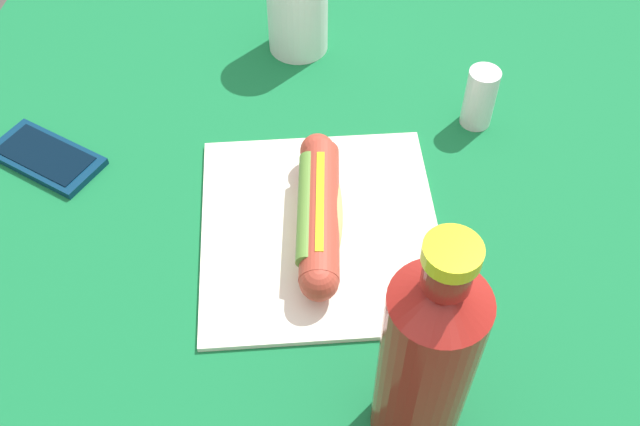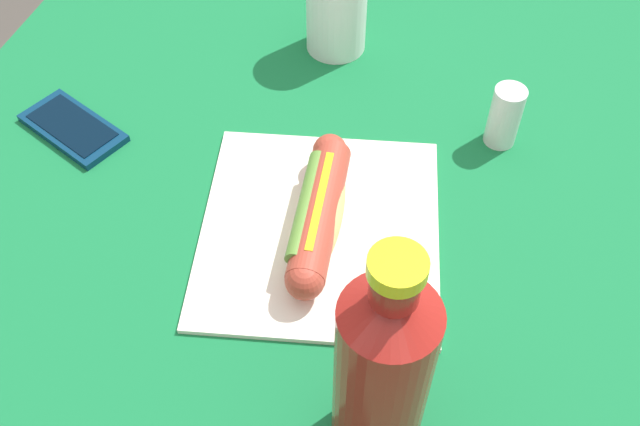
% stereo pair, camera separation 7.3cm
% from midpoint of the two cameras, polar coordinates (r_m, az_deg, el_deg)
% --- Properties ---
extents(dining_table, '(1.05, 0.94, 0.76)m').
position_cam_midpoint_polar(dining_table, '(0.90, 2.67, -3.70)').
color(dining_table, brown).
rests_on(dining_table, ground).
extents(paper_wrapper, '(0.31, 0.29, 0.01)m').
position_cam_midpoint_polar(paper_wrapper, '(0.75, 2.78, -1.48)').
color(paper_wrapper, silver).
rests_on(paper_wrapper, dining_table).
extents(hot_dog, '(0.21, 0.06, 0.05)m').
position_cam_midpoint_polar(hot_dog, '(0.73, 2.78, -0.13)').
color(hot_dog, '#DBB26B').
rests_on(hot_dog, paper_wrapper).
extents(cell_phone, '(0.11, 0.14, 0.01)m').
position_cam_midpoint_polar(cell_phone, '(0.88, -16.68, 6.28)').
color(cell_phone, '#0A2D4C').
rests_on(cell_phone, dining_table).
extents(soda_bottle, '(0.07, 0.07, 0.25)m').
position_cam_midpoint_polar(soda_bottle, '(0.55, 8.84, -12.51)').
color(soda_bottle, maroon).
rests_on(soda_bottle, dining_table).
extents(drinking_cup, '(0.08, 0.08, 0.13)m').
position_cam_midpoint_polar(drinking_cup, '(0.93, 3.63, 16.01)').
color(drinking_cup, white).
rests_on(drinking_cup, dining_table).
extents(salt_shaker, '(0.04, 0.04, 0.07)m').
position_cam_midpoint_polar(salt_shaker, '(0.85, 16.76, 7.17)').
color(salt_shaker, silver).
rests_on(salt_shaker, dining_table).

